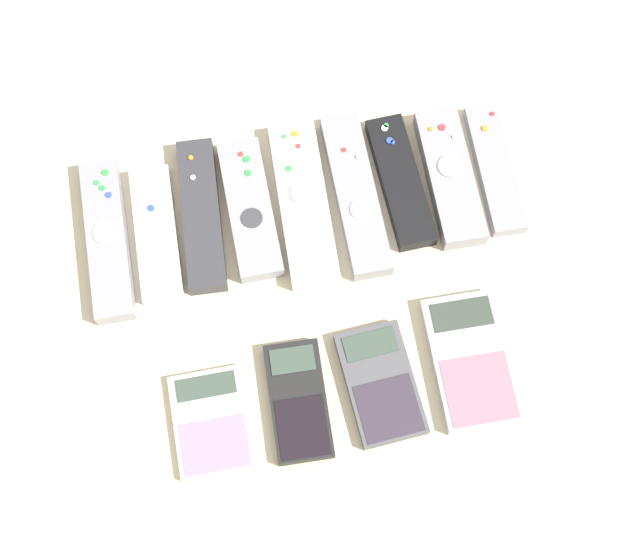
{
  "coord_description": "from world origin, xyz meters",
  "views": [
    {
      "loc": [
        -0.07,
        -0.32,
        1.02
      ],
      "look_at": [
        0.0,
        0.03,
        0.01
      ],
      "focal_mm": 50.0,
      "sensor_mm": 36.0,
      "label": 1
    }
  ],
  "objects_px": {
    "remote_2": "(202,215)",
    "remote_8": "(495,169)",
    "calculator_1": "(298,401)",
    "remote_7": "(450,177)",
    "remote_6": "(400,182)",
    "calculator_0": "(212,422)",
    "calculator_2": "(381,384)",
    "remote_0": "(107,240)",
    "calculator_3": "(471,360)",
    "remote_4": "(304,203)",
    "remote_3": "(250,209)",
    "remote_5": "(356,195)",
    "remote_1": "(156,234)"
  },
  "relations": [
    {
      "from": "calculator_2",
      "to": "calculator_3",
      "type": "height_order",
      "value": "same"
    },
    {
      "from": "remote_2",
      "to": "remote_6",
      "type": "distance_m",
      "value": 0.25
    },
    {
      "from": "remote_3",
      "to": "calculator_0",
      "type": "height_order",
      "value": "remote_3"
    },
    {
      "from": "remote_1",
      "to": "calculator_3",
      "type": "relative_size",
      "value": 1.09
    },
    {
      "from": "remote_3",
      "to": "remote_4",
      "type": "xyz_separation_m",
      "value": [
        0.07,
        -0.01,
        0.0
      ]
    },
    {
      "from": "remote_1",
      "to": "remote_4",
      "type": "height_order",
      "value": "remote_4"
    },
    {
      "from": "remote_8",
      "to": "calculator_3",
      "type": "height_order",
      "value": "remote_8"
    },
    {
      "from": "remote_6",
      "to": "calculator_0",
      "type": "relative_size",
      "value": 1.48
    },
    {
      "from": "remote_8",
      "to": "calculator_3",
      "type": "relative_size",
      "value": 1.09
    },
    {
      "from": "remote_1",
      "to": "remote_8",
      "type": "bearing_deg",
      "value": 2.18
    },
    {
      "from": "remote_8",
      "to": "calculator_3",
      "type": "bearing_deg",
      "value": -109.22
    },
    {
      "from": "remote_8",
      "to": "calculator_0",
      "type": "bearing_deg",
      "value": -146.2
    },
    {
      "from": "remote_1",
      "to": "remote_2",
      "type": "distance_m",
      "value": 0.06
    },
    {
      "from": "remote_6",
      "to": "remote_7",
      "type": "distance_m",
      "value": 0.06
    },
    {
      "from": "remote_0",
      "to": "remote_8",
      "type": "xyz_separation_m",
      "value": [
        0.49,
        0.0,
        -0.0
      ]
    },
    {
      "from": "remote_4",
      "to": "remote_6",
      "type": "relative_size",
      "value": 1.23
    },
    {
      "from": "remote_0",
      "to": "remote_7",
      "type": "distance_m",
      "value": 0.43
    },
    {
      "from": "remote_5",
      "to": "calculator_0",
      "type": "xyz_separation_m",
      "value": [
        -0.22,
        -0.24,
        -0.01
      ]
    },
    {
      "from": "remote_8",
      "to": "calculator_1",
      "type": "distance_m",
      "value": 0.38
    },
    {
      "from": "remote_2",
      "to": "remote_8",
      "type": "distance_m",
      "value": 0.37
    },
    {
      "from": "remote_4",
      "to": "remote_7",
      "type": "relative_size",
      "value": 1.2
    },
    {
      "from": "calculator_0",
      "to": "remote_0",
      "type": "bearing_deg",
      "value": 110.63
    },
    {
      "from": "remote_5",
      "to": "remote_0",
      "type": "bearing_deg",
      "value": -179.72
    },
    {
      "from": "calculator_3",
      "to": "remote_7",
      "type": "bearing_deg",
      "value": 83.71
    },
    {
      "from": "calculator_3",
      "to": "calculator_2",
      "type": "bearing_deg",
      "value": -174.86
    },
    {
      "from": "remote_1",
      "to": "calculator_1",
      "type": "height_order",
      "value": "same"
    },
    {
      "from": "calculator_2",
      "to": "calculator_1",
      "type": "bearing_deg",
      "value": 177.63
    },
    {
      "from": "calculator_2",
      "to": "calculator_3",
      "type": "bearing_deg",
      "value": 0.27
    },
    {
      "from": "remote_7",
      "to": "remote_8",
      "type": "distance_m",
      "value": 0.06
    },
    {
      "from": "remote_3",
      "to": "calculator_2",
      "type": "xyz_separation_m",
      "value": [
        0.11,
        -0.25,
        -0.0
      ]
    },
    {
      "from": "remote_4",
      "to": "remote_6",
      "type": "height_order",
      "value": "remote_4"
    },
    {
      "from": "remote_6",
      "to": "calculator_3",
      "type": "distance_m",
      "value": 0.24
    },
    {
      "from": "remote_4",
      "to": "remote_8",
      "type": "xyz_separation_m",
      "value": [
        0.24,
        -0.0,
        -0.0
      ]
    },
    {
      "from": "remote_7",
      "to": "calculator_3",
      "type": "xyz_separation_m",
      "value": [
        -0.03,
        -0.23,
        -0.0
      ]
    },
    {
      "from": "remote_2",
      "to": "remote_4",
      "type": "bearing_deg",
      "value": -0.21
    },
    {
      "from": "calculator_1",
      "to": "calculator_0",
      "type": "bearing_deg",
      "value": -175.19
    },
    {
      "from": "calculator_1",
      "to": "remote_7",
      "type": "bearing_deg",
      "value": 47.87
    },
    {
      "from": "remote_0",
      "to": "remote_5",
      "type": "distance_m",
      "value": 0.31
    },
    {
      "from": "remote_0",
      "to": "remote_6",
      "type": "bearing_deg",
      "value": 2.1
    },
    {
      "from": "remote_5",
      "to": "calculator_0",
      "type": "height_order",
      "value": "remote_5"
    },
    {
      "from": "remote_2",
      "to": "remote_1",
      "type": "bearing_deg",
      "value": -164.82
    },
    {
      "from": "remote_6",
      "to": "remote_7",
      "type": "height_order",
      "value": "remote_7"
    },
    {
      "from": "calculator_0",
      "to": "calculator_2",
      "type": "distance_m",
      "value": 0.2
    },
    {
      "from": "remote_1",
      "to": "remote_2",
      "type": "bearing_deg",
      "value": 13.2
    },
    {
      "from": "remote_6",
      "to": "calculator_2",
      "type": "relative_size",
      "value": 1.27
    },
    {
      "from": "remote_3",
      "to": "calculator_0",
      "type": "distance_m",
      "value": 0.27
    },
    {
      "from": "remote_1",
      "to": "remote_4",
      "type": "relative_size",
      "value": 0.81
    },
    {
      "from": "remote_0",
      "to": "remote_6",
      "type": "relative_size",
      "value": 1.16
    },
    {
      "from": "remote_7",
      "to": "calculator_0",
      "type": "relative_size",
      "value": 1.52
    },
    {
      "from": "remote_0",
      "to": "remote_5",
      "type": "bearing_deg",
      "value": 0.87
    }
  ]
}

